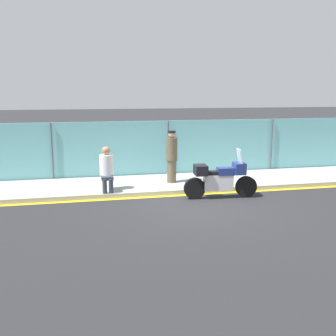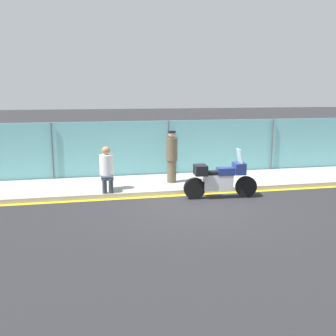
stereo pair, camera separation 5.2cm
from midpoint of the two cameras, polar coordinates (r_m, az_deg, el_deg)
ground_plane at (r=11.36m, az=4.08°, el=-5.31°), size 120.00×120.00×0.00m
sidewalk at (r=13.60m, az=1.29°, el=-2.20°), size 30.94×2.54×0.14m
curb_paint_stripe at (r=12.33m, az=2.74°, el=-3.94°), size 30.94×0.18×0.01m
storefront_fence at (r=14.71m, az=0.10°, el=2.76°), size 29.39×0.17×2.13m
motorcycle at (r=11.96m, az=7.67°, el=-1.54°), size 2.26×0.61×1.50m
officer_standing at (r=13.24m, az=0.66°, el=1.72°), size 0.37×0.37×1.76m
person_seated_on_curb at (r=12.33m, az=-8.79°, el=0.22°), size 0.43×0.72×1.38m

